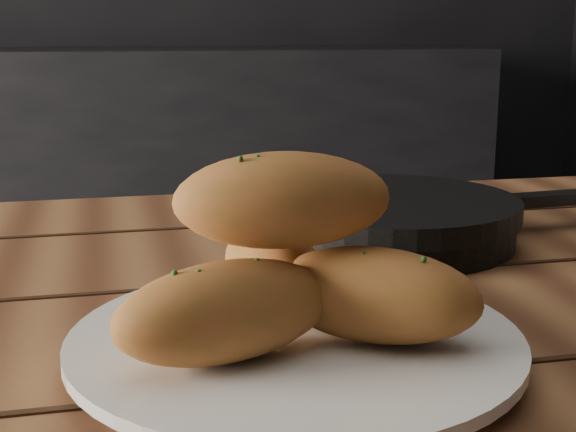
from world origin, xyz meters
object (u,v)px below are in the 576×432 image
(table, at_px, (446,423))
(bread_rolls, at_px, (289,268))
(plate, at_px, (295,345))
(skillet, at_px, (389,218))

(table, bearing_deg, bread_rolls, -155.61)
(bread_rolls, bearing_deg, table, 24.39)
(plate, relative_size, skillet, 0.73)
(table, relative_size, skillet, 3.79)
(table, height_order, bread_rolls, bread_rolls)
(table, distance_m, plate, 0.18)
(bread_rolls, height_order, skillet, bread_rolls)
(plate, bearing_deg, table, 24.14)
(skillet, bearing_deg, plate, -121.24)
(table, bearing_deg, plate, -155.86)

